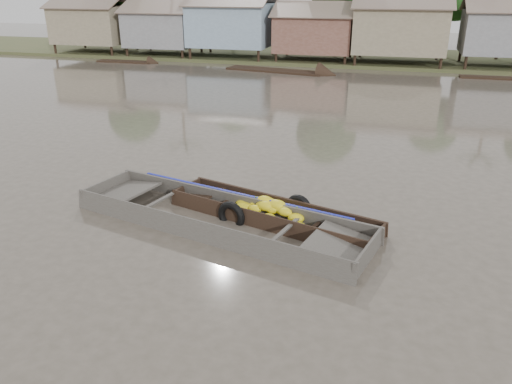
# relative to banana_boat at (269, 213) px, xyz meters

# --- Properties ---
(ground) EXTENTS (120.00, 120.00, 0.00)m
(ground) POSITION_rel_banana_boat_xyz_m (0.26, -1.09, -0.17)
(ground) COLOR #4F473D
(ground) RESTS_ON ground
(riverbank) EXTENTS (120.00, 12.47, 10.22)m
(riverbank) POSITION_rel_banana_boat_xyz_m (3.29, 30.78, 2.91)
(riverbank) COLOR #384723
(riverbank) RESTS_ON ground
(banana_boat) EXTENTS (5.93, 2.97, 0.83)m
(banana_boat) POSITION_rel_banana_boat_xyz_m (0.00, 0.00, 0.00)
(banana_boat) COLOR black
(banana_boat) RESTS_ON ground
(viewer_boat) EXTENTS (8.21, 3.93, 0.64)m
(viewer_boat) POSITION_rel_banana_boat_xyz_m (-1.11, -0.68, -0.10)
(viewer_boat) COLOR #3F3A35
(viewer_boat) RESTS_ON ground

